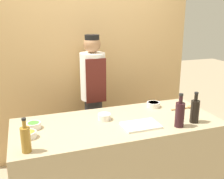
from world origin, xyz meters
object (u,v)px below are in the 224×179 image
Objects in this scene: sauce_bowl_red at (153,104)px; sauce_bowl_green at (34,125)px; sauce_bowl_yellow at (29,134)px; chef_center at (93,96)px; cutting_board at (141,125)px; bottle_vinegar at (26,139)px; bottle_wine at (180,114)px; wooden_spoon at (185,108)px; sauce_bowl_purple at (104,116)px; bottle_soy at (195,111)px.

sauce_bowl_green is at bearing -173.49° from sauce_bowl_red.
chef_center is (0.80, 0.86, -0.00)m from sauce_bowl_yellow.
bottle_vinegar is at bearing -172.30° from cutting_board.
cutting_board is 0.37m from bottle_wine.
cutting_board is 1.26× the size of wooden_spoon.
sauce_bowl_purple is (0.72, 0.16, 0.00)m from sauce_bowl_yellow.
cutting_board is at bearing -78.48° from chef_center.
bottle_soy is at bearing -6.85° from sauce_bowl_yellow.
bottle_vinegar is at bearing -151.58° from sauce_bowl_purple.
bottle_wine is (-0.02, -0.55, 0.09)m from sauce_bowl_red.
bottle_wine is 0.52m from wooden_spoon.
bottle_soy is at bearing 11.36° from bottle_wine.
sauce_bowl_purple reaches higher than sauce_bowl_green.
wooden_spoon is 0.16× the size of chef_center.
bottle_soy is (1.52, -0.18, 0.09)m from sauce_bowl_yellow.
sauce_bowl_yellow is at bearing -132.92° from chef_center.
bottle_wine is 0.19× the size of chef_center.
bottle_vinegar is (-0.75, -0.40, 0.07)m from sauce_bowl_purple.
bottle_vinegar is 1.54m from bottle_soy.
sauce_bowl_purple is 0.42× the size of bottle_soy.
wooden_spoon is at bearing 67.93° from bottle_soy.
sauce_bowl_green is at bearing 163.45° from cutting_board.
bottle_soy is (0.80, -0.35, 0.09)m from sauce_bowl_purple.
bottle_wine is (0.33, -0.12, 0.12)m from cutting_board.
bottle_vinegar is 1.35m from bottle_wine.
sauce_bowl_yellow is 0.40× the size of bottle_wine.
bottle_vinegar is at bearing -179.26° from bottle_wine.
wooden_spoon is (1.66, 0.16, -0.02)m from sauce_bowl_yellow.
bottle_wine reaches higher than wooden_spoon.
sauce_bowl_red is at bearing 151.60° from wooden_spoon.
bottle_soy reaches higher than sauce_bowl_green.
sauce_bowl_red is (1.35, 0.33, 0.00)m from sauce_bowl_yellow.
chef_center reaches higher than wooden_spoon.
sauce_bowl_purple is 0.47× the size of wooden_spoon.
bottle_soy is at bearing -13.84° from sauce_bowl_green.
sauce_bowl_purple is 0.72m from bottle_wine.
cutting_board is at bearing 171.20° from bottle_soy.
sauce_bowl_red is at bearing 13.66° from sauce_bowl_yellow.
bottle_wine is 0.20m from bottle_soy.
sauce_bowl_purple is 0.46× the size of bottle_vinegar.
cutting_board is at bearing -129.69° from sauce_bowl_red.
sauce_bowl_green is at bearing -137.84° from chef_center.
chef_center is (-0.86, 0.70, 0.02)m from wooden_spoon.
bottle_soy is 0.39m from wooden_spoon.
cutting_board is 1.06× the size of bottle_wine.
chef_center is (0.82, 1.10, -0.08)m from bottle_vinegar.
sauce_bowl_yellow is at bearing 84.07° from bottle_vinegar.
sauce_bowl_green is 1.02× the size of sauce_bowl_purple.
sauce_bowl_red is 0.56m from bottle_wine.
chef_center is at bearing 53.12° from bottle_vinegar.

